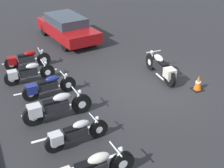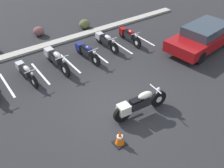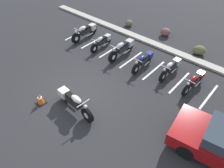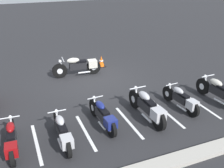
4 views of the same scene
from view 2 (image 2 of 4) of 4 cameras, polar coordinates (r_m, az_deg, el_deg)
ground at (r=10.14m, az=1.07°, el=-5.40°), size 60.00×60.00×0.00m
motorcycle_cream_featured at (r=9.64m, az=5.76°, el=-4.38°), size 2.34×0.66×0.92m
parked_bike_1 at (r=12.06m, az=-18.30°, el=2.64°), size 0.55×1.96×0.77m
parked_bike_2 at (r=12.53m, az=-12.21°, el=5.49°), size 0.65×2.31×0.91m
parked_bike_3 at (r=13.02m, az=-5.66°, el=7.13°), size 0.57×2.03×0.80m
parked_bike_4 at (r=13.99m, az=-1.43°, el=9.50°), size 0.57×2.01×0.79m
parked_bike_5 at (r=14.59m, az=3.63°, el=10.61°), size 0.56×1.99×0.78m
car_red at (r=14.61m, az=19.25°, el=9.79°), size 4.50×2.34×1.29m
concrete_curb at (r=14.74m, az=-13.60°, el=8.36°), size 18.00×0.50×0.12m
landscape_rock_0 at (r=15.93m, az=-15.66°, el=11.02°), size 0.87×0.87×0.52m
landscape_rock_1 at (r=16.34m, az=-6.00°, el=12.86°), size 0.96×0.93×0.53m
traffic_cone at (r=8.73m, az=1.71°, el=-11.61°), size 0.40×0.40×0.59m
stall_line_1 at (r=12.20m, az=-21.92°, el=-0.19°), size 0.10×2.10×0.00m
stall_line_2 at (r=12.49m, az=-15.35°, el=2.23°), size 0.10×2.10×0.00m
stall_line_3 at (r=12.95m, az=-9.15°, el=4.48°), size 0.10×2.10×0.00m
stall_line_4 at (r=13.57m, az=-3.40°, el=6.51°), size 0.10×2.10×0.00m
stall_line_5 at (r=14.32m, az=1.83°, el=8.29°), size 0.10×2.10×0.00m
stall_line_6 at (r=15.20m, az=6.54°, el=9.82°), size 0.10×2.10×0.00m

